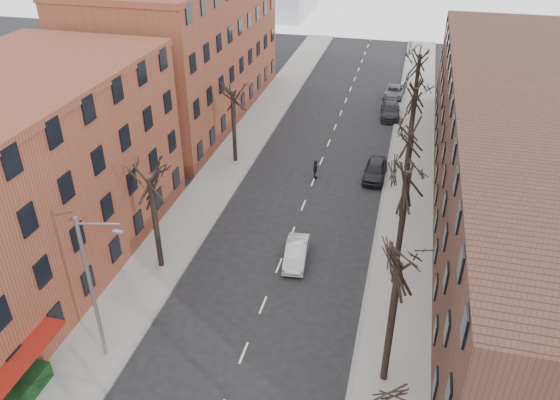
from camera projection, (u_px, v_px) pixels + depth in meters
The scene contains 18 objects.
sidewalk_left at pixel (235, 156), 50.71m from camera, with size 4.00×90.00×0.15m, color gray.
sidewalk_right at pixel (410, 175), 47.40m from camera, with size 4.00×90.00×0.15m, color gray.
building_left_near at pixel (0, 196), 32.67m from camera, with size 12.00×26.00×12.00m, color brown.
building_left_far at pixel (185, 50), 56.29m from camera, with size 12.00×28.00×14.00m, color brown.
building_right at pixel (529, 160), 39.05m from camera, with size 12.00×50.00×10.00m, color #442920.
tree_right_b at pixel (383, 379), 28.38m from camera, with size 5.20×5.20×10.80m, color black, non-canonical shape.
tree_right_c at pixel (394, 283), 35.03m from camera, with size 5.20×5.20×11.60m, color black, non-canonical shape.
tree_right_d at pixel (401, 218), 41.69m from camera, with size 5.20×5.20×10.00m, color black, non-canonical shape.
tree_right_e at pixel (406, 170), 48.35m from camera, with size 5.20×5.20×10.80m, color black, non-canonical shape.
tree_right_f at pixel (410, 134), 55.01m from camera, with size 5.20×5.20×11.60m, color black, non-canonical shape.
tree_left_a at pixel (162, 267), 36.52m from camera, with size 5.20×5.20×9.50m, color black, non-canonical shape.
tree_left_b at pixel (236, 162), 49.83m from camera, with size 5.20×5.20×9.50m, color black, non-canonical shape.
streetlight at pixel (93, 285), 27.16m from camera, with size 2.45×0.22×9.03m.
silver_sedan at pixel (296, 253), 36.71m from camera, with size 1.41×4.05×1.33m, color #B3B4BA.
parked_car_near at pixel (375, 170), 46.75m from camera, with size 1.81×4.49×1.53m, color black.
parked_car_mid at pixel (390, 110), 58.68m from camera, with size 2.00×4.92×1.43m, color black.
parked_car_far at pixel (394, 92), 63.77m from camera, with size 2.15×4.66×1.30m, color #55595D.
pedestrian_crossing at pixel (315, 169), 46.69m from camera, with size 0.99×0.41×1.69m, color black.
Camera 1 is at (7.10, -8.25, 22.61)m, focal length 35.00 mm.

